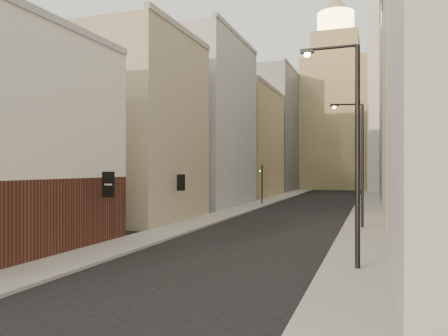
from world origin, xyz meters
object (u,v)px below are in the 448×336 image
white_tower (391,92)px  streetlamp_near (351,142)px  streetlamp_mid (359,157)px  traffic_light_left (262,177)px  clock_tower (336,109)px

white_tower → streetlamp_near: (-3.67, -65.64, -12.88)m
streetlamp_near → streetlamp_mid: (-0.15, 13.95, -0.37)m
streetlamp_near → traffic_light_left: (-12.26, 32.51, -2.33)m
white_tower → traffic_light_left: 39.78m
clock_tower → streetlamp_mid: size_ratio=4.79×
streetlamp_near → streetlamp_mid: size_ratio=1.07×
white_tower → streetlamp_mid: size_ratio=4.43×
traffic_light_left → clock_tower: bearing=-88.7°
streetlamp_near → streetlamp_mid: streetlamp_near is taller
streetlamp_near → streetlamp_mid: 13.95m
streetlamp_mid → traffic_light_left: size_ratio=1.87×
streetlamp_mid → traffic_light_left: streetlamp_mid is taller
clock_tower → streetlamp_mid: (7.19, -65.69, -12.28)m
clock_tower → traffic_light_left: (-4.93, -47.13, -14.24)m
traffic_light_left → white_tower: bearing=-108.4°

